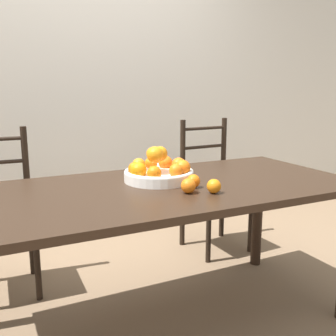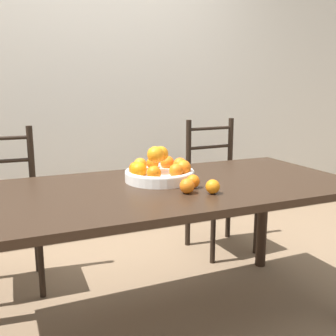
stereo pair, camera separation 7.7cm
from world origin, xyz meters
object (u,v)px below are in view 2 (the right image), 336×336
Objects in this scene: orange_loose_1 at (193,181)px; orange_loose_0 at (187,186)px; orange_loose_2 at (213,187)px; chair_right at (219,187)px; chair_left at (3,212)px; fruit_bowl at (159,171)px.

orange_loose_0 is at bearing -132.29° from orange_loose_1.
chair_right reaches higher than orange_loose_2.
orange_loose_2 is 0.07× the size of chair_left.
fruit_bowl is 1.05m from chair_left.
chair_right reaches higher than orange_loose_0.
orange_loose_2 is (0.03, -0.13, 0.00)m from orange_loose_1.
chair_right is (0.67, 0.86, -0.30)m from orange_loose_1.
orange_loose_2 is 0.07× the size of chair_right.
orange_loose_1 is 1.24m from chair_left.
chair_right is (0.63, 0.99, -0.30)m from orange_loose_2.
orange_loose_1 and orange_loose_2 have the same top height.
orange_loose_0 is (0.02, -0.28, -0.02)m from fruit_bowl.
chair_left reaches higher than orange_loose_1.
fruit_bowl reaches higher than orange_loose_2.
fruit_bowl reaches higher than orange_loose_0.
orange_loose_1 is at bearing 47.71° from orange_loose_0.
orange_loose_0 is 0.12m from orange_loose_2.
fruit_bowl is 0.35m from orange_loose_2.
chair_left is at bearing 129.57° from orange_loose_0.
orange_loose_1 is 0.07× the size of chair_right.
fruit_bowl is 0.36× the size of chair_left.
fruit_bowl is 0.22m from orange_loose_1.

